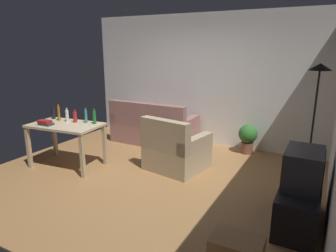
% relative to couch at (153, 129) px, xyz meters
% --- Properties ---
extents(ground_plane, '(5.20, 4.40, 0.02)m').
position_rel_couch_xyz_m(ground_plane, '(0.86, -1.59, -0.32)').
color(ground_plane, '#9E7042').
extents(wall_rear, '(5.20, 0.10, 2.70)m').
position_rel_couch_xyz_m(wall_rear, '(0.86, 0.61, 1.04)').
color(wall_rear, white).
rests_on(wall_rear, ground_plane).
extents(couch, '(1.78, 0.84, 0.92)m').
position_rel_couch_xyz_m(couch, '(0.00, 0.00, 0.00)').
color(couch, '#996B66').
rests_on(couch, ground_plane).
extents(tv_stand, '(0.44, 1.10, 0.48)m').
position_rel_couch_xyz_m(tv_stand, '(3.11, -1.84, -0.07)').
color(tv_stand, black).
rests_on(tv_stand, ground_plane).
extents(tv, '(0.41, 0.60, 0.44)m').
position_rel_couch_xyz_m(tv, '(3.11, -1.84, 0.39)').
color(tv, '#2D2D33').
rests_on(tv, tv_stand).
extents(torchiere_lamp, '(0.32, 0.32, 1.81)m').
position_rel_couch_xyz_m(torchiere_lamp, '(3.11, -0.55, 1.11)').
color(torchiere_lamp, black).
rests_on(torchiere_lamp, ground_plane).
extents(desk, '(1.27, 0.82, 0.76)m').
position_rel_couch_xyz_m(desk, '(-0.63, -1.83, 0.34)').
color(desk, '#C6B28E').
rests_on(desk, ground_plane).
extents(potted_plant, '(0.36, 0.36, 0.57)m').
position_rel_couch_xyz_m(potted_plant, '(1.97, 0.31, 0.02)').
color(potted_plant, brown).
rests_on(potted_plant, ground_plane).
extents(armchair, '(1.02, 0.98, 0.92)m').
position_rel_couch_xyz_m(armchair, '(1.08, -1.07, 0.01)').
color(armchair, tan).
rests_on(armchair, ground_plane).
extents(storage_box, '(0.48, 0.34, 0.30)m').
position_rel_couch_xyz_m(storage_box, '(2.67, -2.90, -0.16)').
color(storage_box, olive).
rests_on(storage_box, ground_plane).
extents(bottle_dark, '(0.07, 0.07, 0.23)m').
position_rel_couch_xyz_m(bottle_dark, '(-1.10, -1.65, 0.55)').
color(bottle_dark, black).
rests_on(bottle_dark, desk).
extents(bottle_amber, '(0.04, 0.04, 0.30)m').
position_rel_couch_xyz_m(bottle_amber, '(-0.90, -1.71, 0.59)').
color(bottle_amber, '#9E6019').
rests_on(bottle_amber, desk).
extents(bottle_clear, '(0.06, 0.06, 0.24)m').
position_rel_couch_xyz_m(bottle_clear, '(-0.72, -1.69, 0.56)').
color(bottle_clear, silver).
rests_on(bottle_clear, desk).
extents(bottle_red, '(0.06, 0.06, 0.23)m').
position_rel_couch_xyz_m(bottle_red, '(-0.56, -1.67, 0.55)').
color(bottle_red, '#AD2323').
rests_on(bottle_red, desk).
extents(bottle_tall, '(0.05, 0.05, 0.27)m').
position_rel_couch_xyz_m(bottle_tall, '(-0.37, -1.60, 0.57)').
color(bottle_tall, teal).
rests_on(bottle_tall, desk).
extents(bottle_green, '(0.05, 0.05, 0.26)m').
position_rel_couch_xyz_m(bottle_green, '(-0.19, -1.59, 0.57)').
color(bottle_green, '#1E722D').
rests_on(bottle_green, desk).
extents(book_stack, '(0.26, 0.15, 0.08)m').
position_rel_couch_xyz_m(book_stack, '(-0.86, -2.04, 0.49)').
color(book_stack, '#333338').
rests_on(book_stack, desk).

